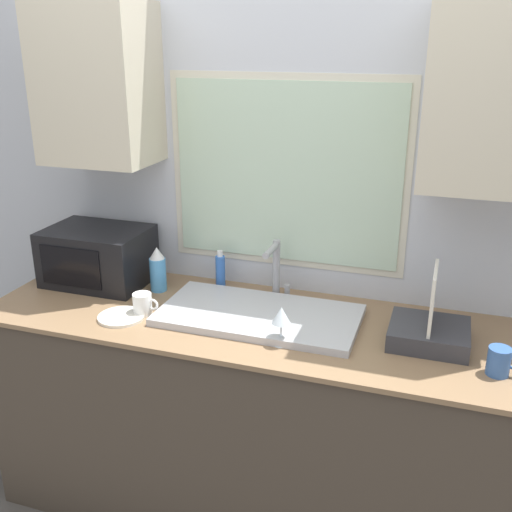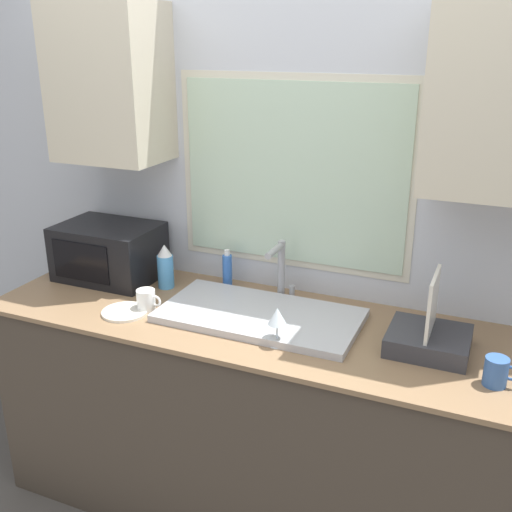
# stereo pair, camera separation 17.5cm
# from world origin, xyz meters

# --- Properties ---
(countertop) EXTENTS (2.26, 0.70, 0.94)m
(countertop) POSITION_xyz_m (0.00, 0.34, 0.47)
(countertop) COLOR #42382D
(countertop) RESTS_ON ground_plane
(wall_back) EXTENTS (6.00, 0.38, 2.60)m
(wall_back) POSITION_xyz_m (0.00, 0.67, 1.38)
(wall_back) COLOR silver
(wall_back) RESTS_ON ground_plane
(sink_basin) EXTENTS (0.79, 0.41, 0.03)m
(sink_basin) POSITION_xyz_m (-0.01, 0.34, 0.95)
(sink_basin) COLOR #B2B2B7
(sink_basin) RESTS_ON countertop
(faucet) EXTENTS (0.08, 0.17, 0.25)m
(faucet) POSITION_xyz_m (-0.00, 0.55, 1.09)
(faucet) COLOR #99999E
(faucet) RESTS_ON countertop
(microwave) EXTENTS (0.45, 0.33, 0.25)m
(microwave) POSITION_xyz_m (-0.82, 0.47, 1.06)
(microwave) COLOR black
(microwave) RESTS_ON countertop
(dish_rack) EXTENTS (0.28, 0.26, 0.29)m
(dish_rack) POSITION_xyz_m (0.64, 0.35, 0.99)
(dish_rack) COLOR #333338
(dish_rack) RESTS_ON countertop
(spray_bottle) EXTENTS (0.07, 0.07, 0.20)m
(spray_bottle) POSITION_xyz_m (-0.52, 0.47, 1.03)
(spray_bottle) COLOR #4C99D8
(spray_bottle) RESTS_ON countertop
(soap_bottle) EXTENTS (0.04, 0.04, 0.17)m
(soap_bottle) POSITION_xyz_m (-0.27, 0.59, 1.01)
(soap_bottle) COLOR blue
(soap_bottle) RESTS_ON countertop
(mug_near_sink) EXTENTS (0.11, 0.08, 0.09)m
(mug_near_sink) POSITION_xyz_m (-0.47, 0.23, 0.98)
(mug_near_sink) COLOR white
(mug_near_sink) RESTS_ON countertop
(wine_glass) EXTENTS (0.07, 0.07, 0.15)m
(wine_glass) POSITION_xyz_m (0.13, 0.17, 1.05)
(wine_glass) COLOR silver
(wine_glass) RESTS_ON countertop
(mug_by_rack) EXTENTS (0.11, 0.08, 0.10)m
(mug_by_rack) POSITION_xyz_m (0.87, 0.20, 0.99)
(mug_by_rack) COLOR #335999
(mug_by_rack) RESTS_ON countertop
(small_plate) EXTENTS (0.19, 0.19, 0.01)m
(small_plate) POSITION_xyz_m (-0.53, 0.17, 0.94)
(small_plate) COLOR silver
(small_plate) RESTS_ON countertop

